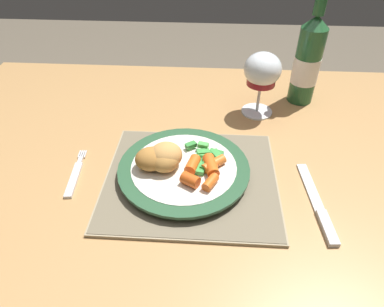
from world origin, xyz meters
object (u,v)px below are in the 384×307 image
fork (75,176)px  table_knife (319,208)px  dining_table (209,188)px  dinner_plate (184,170)px  bottle (308,61)px  wine_glass (262,72)px

fork → table_knife: (0.44, -0.05, 0.00)m
dining_table → fork: size_ratio=9.65×
dinner_plate → fork: size_ratio=1.85×
fork → bottle: bottle is taller
table_knife → dining_table: bearing=144.1°
dining_table → bottle: bearing=46.9°
dining_table → fork: (-0.26, -0.08, 0.10)m
dining_table → wine_glass: wine_glass is taller
dining_table → bottle: 0.38m
bottle → wine_glass: bearing=-149.7°
fork → wine_glass: bearing=34.6°
dinner_plate → wine_glass: size_ratio=1.64×
bottle → table_knife: bearing=-94.9°
wine_glass → dinner_plate: bearing=-123.6°
fork → dinner_plate: bearing=4.2°
wine_glass → bottle: 0.13m
table_knife → bottle: size_ratio=0.72×
dinner_plate → wine_glass: wine_glass is taller
table_knife → wine_glass: 0.33m
dinner_plate → bottle: bearing=48.2°
table_knife → fork: bearing=173.2°
table_knife → bottle: (0.03, 0.37, 0.10)m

